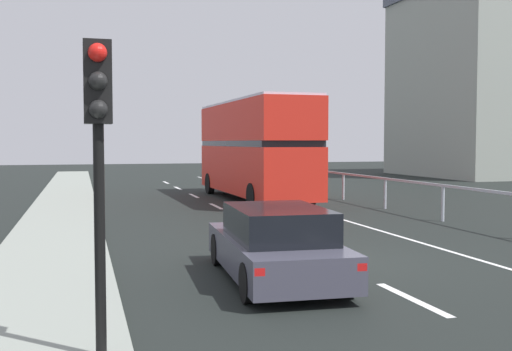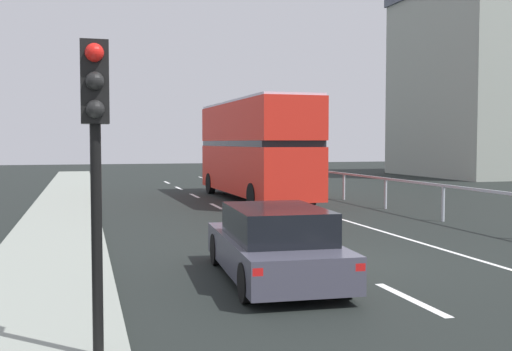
# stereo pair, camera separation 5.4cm
# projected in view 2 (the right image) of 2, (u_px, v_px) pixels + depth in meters

# --- Properties ---
(ground_plane) EXTENTS (73.48, 120.00, 0.10)m
(ground_plane) POSITION_uv_depth(u_px,v_px,m) (334.00, 265.00, 12.74)
(ground_plane) COLOR black
(near_sidewalk_kerb) EXTENTS (2.39, 80.00, 0.14)m
(near_sidewalk_kerb) POSITION_uv_depth(u_px,v_px,m) (45.00, 276.00, 11.16)
(near_sidewalk_kerb) COLOR gray
(near_sidewalk_kerb) RESTS_ON ground
(lane_paint_markings) EXTENTS (3.22, 46.00, 0.01)m
(lane_paint_markings) POSITION_uv_depth(u_px,v_px,m) (293.00, 215.00, 21.12)
(lane_paint_markings) COLOR silver
(lane_paint_markings) RESTS_ON ground
(bridge_side_railing) EXTENTS (0.10, 42.00, 1.19)m
(bridge_side_railing) POSITION_uv_depth(u_px,v_px,m) (386.00, 183.00, 22.96)
(bridge_side_railing) COLOR #ADB3BE
(bridge_side_railing) RESTS_ON ground
(double_decker_bus_red) EXTENTS (2.66, 10.39, 4.30)m
(double_decker_bus_red) POSITION_uv_depth(u_px,v_px,m) (254.00, 147.00, 26.37)
(double_decker_bus_red) COLOR red
(double_decker_bus_red) RESTS_ON ground
(hatchback_car_near) EXTENTS (2.05, 4.55, 1.36)m
(hatchback_car_near) POSITION_uv_depth(u_px,v_px,m) (274.00, 245.00, 11.10)
(hatchback_car_near) COLOR #454554
(hatchback_car_near) RESTS_ON ground
(traffic_signal_pole) EXTENTS (0.30, 0.42, 3.49)m
(traffic_signal_pole) POSITION_uv_depth(u_px,v_px,m) (95.00, 121.00, 6.61)
(traffic_signal_pole) COLOR black
(traffic_signal_pole) RESTS_ON near_sidewalk_kerb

